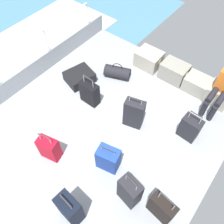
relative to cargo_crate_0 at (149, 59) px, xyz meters
The scene contains 19 objects.
ground_plane 2.18m from the cargo_crate_0, 82.04° to the right, with size 4.40×5.20×0.06m, color gray.
gunwale_port 2.85m from the cargo_crate_0, 131.08° to the right, with size 0.06×5.20×0.45m, color gray.
railing_port 2.90m from the cargo_crate_0, 131.08° to the right, with size 0.04×4.20×1.02m.
sea_wake 3.97m from the cargo_crate_0, 146.97° to the right, with size 12.00×12.00×0.01m.
cargo_crate_0 is the anchor object (origin of this frame).
cargo_crate_1 0.69m from the cargo_crate_0, ahead, with size 0.63×0.44×0.41m.
cargo_crate_2 1.31m from the cargo_crate_0, ahead, with size 0.63×0.44×0.35m.
cargo_crate_3 1.79m from the cargo_crate_0, ahead, with size 0.52×0.45×0.41m.
passenger_seated 1.85m from the cargo_crate_0, ahead, with size 0.34×0.66×1.11m.
suitcase_0 1.78m from the cargo_crate_0, 101.88° to the right, with size 0.41×0.22×0.73m.
suitcase_1 3.81m from the cargo_crate_0, 75.33° to the right, with size 0.38×0.27×0.79m.
suitcase_2 3.46m from the cargo_crate_0, 53.96° to the right, with size 0.43×0.24×0.76m.
suitcase_3 3.28m from the cargo_crate_0, 62.60° to the right, with size 0.39×0.29×0.81m.
suitcase_4 1.73m from the cargo_crate_0, 124.21° to the right, with size 0.66×0.72×0.24m.
suitcase_5 3.16m from the cargo_crate_0, 91.31° to the right, with size 0.39×0.28×0.70m.
suitcase_6 2.09m from the cargo_crate_0, 35.53° to the right, with size 0.38×0.26×0.72m.
suitcase_7 1.79m from the cargo_crate_0, 66.94° to the right, with size 0.42×0.31×0.80m.
suitcase_8 2.80m from the cargo_crate_0, 71.71° to the right, with size 0.43×0.34×0.62m.
duffel_bag 0.86m from the cargo_crate_0, 114.90° to the right, with size 0.66×0.48×0.41m.
Camera 1 is at (1.71, -1.84, 4.02)m, focal length 37.57 mm.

